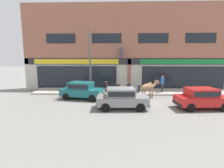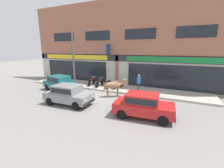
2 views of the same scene
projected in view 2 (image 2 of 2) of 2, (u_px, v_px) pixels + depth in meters
The scene contains 13 objects.
ground_plane at pixel (93, 98), 12.52m from camera, with size 90.00×90.00×0.00m, color gray.
sidewalk at pixel (111, 87), 15.77m from camera, with size 19.00×3.02×0.17m, color #B7AFA3.
shop_building at pixel (118, 46), 16.35m from camera, with size 23.00×1.40×9.14m.
cow at pixel (114, 85), 12.75m from camera, with size 1.87×1.42×1.61m.
car_0 at pixel (60, 82), 14.80m from camera, with size 3.81×2.26×1.46m.
car_1 at pixel (143, 104), 8.97m from camera, with size 3.71×1.90×1.46m.
car_2 at pixel (68, 94), 11.07m from camera, with size 3.67×1.74×1.46m.
motorcycle_0 at pixel (91, 81), 16.37m from camera, with size 0.61×1.79×0.88m.
motorcycle_1 at pixel (99, 83), 15.78m from camera, with size 0.52×1.81×0.88m.
motorcycle_2 at pixel (109, 84), 15.34m from camera, with size 0.62×1.79×0.88m.
motorcycle_3 at pixel (118, 84), 15.07m from camera, with size 0.59×1.80×0.88m.
pedestrian at pixel (139, 81), 13.73m from camera, with size 0.32×0.50×1.60m.
utility_pole at pixel (73, 58), 15.56m from camera, with size 0.18×0.18×5.91m, color #595651.
Camera 2 is at (6.47, -10.12, 4.06)m, focal length 24.00 mm.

